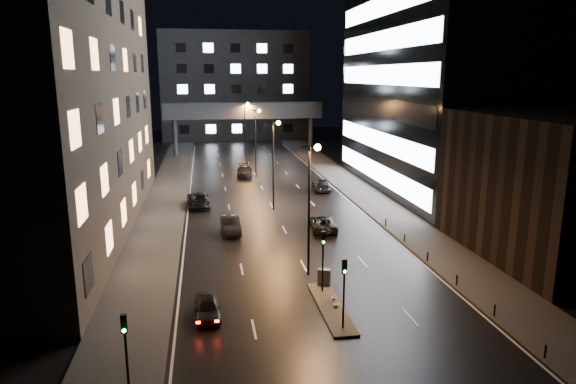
{
  "coord_description": "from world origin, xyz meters",
  "views": [
    {
      "loc": [
        -7.56,
        -28.47,
        15.06
      ],
      "look_at": [
        0.27,
        19.36,
        4.0
      ],
      "focal_mm": 32.0,
      "sensor_mm": 36.0,
      "label": 1
    }
  ],
  "objects_px": {
    "car_away_a": "(207,308)",
    "car_away_b": "(231,225)",
    "car_away_c": "(198,201)",
    "car_toward_a": "(323,223)",
    "car_away_d": "(245,171)",
    "utility_cabinet": "(324,277)",
    "car_toward_b": "(321,185)"
  },
  "relations": [
    {
      "from": "car_away_a",
      "to": "car_away_b",
      "type": "xyz_separation_m",
      "value": [
        2.43,
        17.74,
        0.16
      ]
    },
    {
      "from": "car_away_b",
      "to": "car_away_c",
      "type": "distance_m",
      "value": 11.16
    },
    {
      "from": "car_toward_a",
      "to": "car_away_d",
      "type": "bearing_deg",
      "value": -74.16
    },
    {
      "from": "car_away_b",
      "to": "utility_cabinet",
      "type": "bearing_deg",
      "value": -68.87
    },
    {
      "from": "car_away_c",
      "to": "car_away_d",
      "type": "height_order",
      "value": "car_away_d"
    },
    {
      "from": "car_away_b",
      "to": "car_toward_b",
      "type": "xyz_separation_m",
      "value": [
        12.99,
        17.0,
        -0.06
      ]
    },
    {
      "from": "car_away_a",
      "to": "utility_cabinet",
      "type": "height_order",
      "value": "car_away_a"
    },
    {
      "from": "car_away_b",
      "to": "car_toward_a",
      "type": "height_order",
      "value": "car_away_b"
    },
    {
      "from": "car_toward_a",
      "to": "car_away_c",
      "type": "bearing_deg",
      "value": -37.41
    },
    {
      "from": "car_away_a",
      "to": "car_away_b",
      "type": "height_order",
      "value": "car_away_b"
    },
    {
      "from": "car_away_c",
      "to": "car_toward_a",
      "type": "xyz_separation_m",
      "value": [
        12.27,
        -11.24,
        -0.04
      ]
    },
    {
      "from": "car_away_d",
      "to": "car_away_b",
      "type": "bearing_deg",
      "value": -92.79
    },
    {
      "from": "car_away_c",
      "to": "car_away_d",
      "type": "bearing_deg",
      "value": 65.11
    },
    {
      "from": "car_away_d",
      "to": "car_away_a",
      "type": "bearing_deg",
      "value": -92.98
    },
    {
      "from": "car_away_c",
      "to": "car_away_a",
      "type": "bearing_deg",
      "value": -92.21
    },
    {
      "from": "car_away_b",
      "to": "utility_cabinet",
      "type": "relative_size",
      "value": 4.28
    },
    {
      "from": "car_away_b",
      "to": "car_toward_a",
      "type": "bearing_deg",
      "value": -5.43
    },
    {
      "from": "car_toward_b",
      "to": "utility_cabinet",
      "type": "distance_m",
      "value": 31.88
    },
    {
      "from": "car_away_a",
      "to": "car_toward_a",
      "type": "distance_m",
      "value": 20.7
    },
    {
      "from": "utility_cabinet",
      "to": "car_toward_b",
      "type": "bearing_deg",
      "value": 96.81
    },
    {
      "from": "car_toward_a",
      "to": "car_toward_b",
      "type": "distance_m",
      "value": 17.96
    },
    {
      "from": "car_away_a",
      "to": "car_away_b",
      "type": "bearing_deg",
      "value": 78.73
    },
    {
      "from": "car_away_d",
      "to": "car_toward_b",
      "type": "xyz_separation_m",
      "value": [
        9.37,
        -11.25,
        -0.05
      ]
    },
    {
      "from": "car_toward_a",
      "to": "car_toward_b",
      "type": "xyz_separation_m",
      "value": [
        3.9,
        17.53,
        0.04
      ]
    },
    {
      "from": "car_away_d",
      "to": "utility_cabinet",
      "type": "distance_m",
      "value": 42.43
    },
    {
      "from": "car_away_a",
      "to": "car_away_b",
      "type": "distance_m",
      "value": 17.91
    },
    {
      "from": "car_away_d",
      "to": "utility_cabinet",
      "type": "xyz_separation_m",
      "value": [
        2.42,
        -42.36,
        -0.09
      ]
    },
    {
      "from": "utility_cabinet",
      "to": "car_away_d",
      "type": "bearing_deg",
      "value": 112.67
    },
    {
      "from": "car_away_b",
      "to": "utility_cabinet",
      "type": "distance_m",
      "value": 15.36
    },
    {
      "from": "car_away_a",
      "to": "car_toward_b",
      "type": "xyz_separation_m",
      "value": [
        15.42,
        34.74,
        0.1
      ]
    },
    {
      "from": "car_away_b",
      "to": "car_toward_a",
      "type": "relative_size",
      "value": 0.96
    },
    {
      "from": "car_away_b",
      "to": "car_away_a",
      "type": "bearing_deg",
      "value": -99.82
    }
  ]
}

